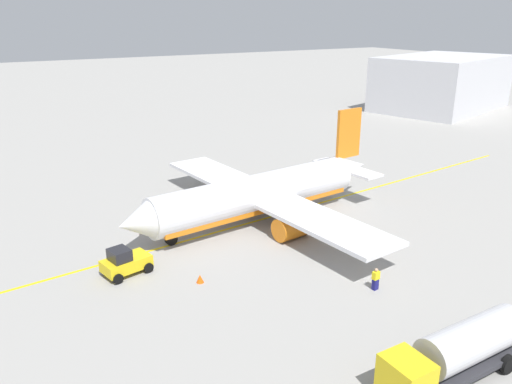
# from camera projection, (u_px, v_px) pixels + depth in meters

# --- Properties ---
(ground_plane) EXTENTS (400.00, 400.00, 0.00)m
(ground_plane) POSITION_uv_depth(u_px,v_px,m) (256.00, 221.00, 49.52)
(ground_plane) COLOR #9E9B96
(airplane) EXTENTS (28.86, 30.85, 9.67)m
(airplane) POSITION_uv_depth(u_px,v_px,m) (260.00, 194.00, 48.91)
(airplane) COLOR white
(airplane) RESTS_ON ground
(fuel_tanker) EXTENTS (10.18, 2.87, 3.15)m
(fuel_tanker) POSITION_uv_depth(u_px,v_px,m) (458.00, 351.00, 27.71)
(fuel_tanker) COLOR #2D2D33
(fuel_tanker) RESTS_ON ground
(pushback_tug) EXTENTS (3.93, 2.95, 2.20)m
(pushback_tug) POSITION_uv_depth(u_px,v_px,m) (125.00, 262.00, 39.16)
(pushback_tug) COLOR yellow
(pushback_tug) RESTS_ON ground
(refueling_worker) EXTENTS (0.56, 0.42, 1.71)m
(refueling_worker) POSITION_uv_depth(u_px,v_px,m) (376.00, 279.00, 36.98)
(refueling_worker) COLOR navy
(refueling_worker) RESTS_ON ground
(safety_cone_nose) EXTENTS (0.58, 0.58, 0.64)m
(safety_cone_nose) POSITION_uv_depth(u_px,v_px,m) (200.00, 279.00, 38.10)
(safety_cone_nose) COLOR #F2590F
(safety_cone_nose) RESTS_ON ground
(safety_cone_wingtip) EXTENTS (0.59, 0.59, 0.65)m
(safety_cone_wingtip) POSITION_uv_depth(u_px,v_px,m) (141.00, 229.00, 46.90)
(safety_cone_wingtip) COLOR #F2590F
(safety_cone_wingtip) RESTS_ON ground
(distant_hangar) EXTENTS (32.51, 25.43, 10.85)m
(distant_hangar) POSITION_uv_depth(u_px,v_px,m) (441.00, 83.00, 106.54)
(distant_hangar) COLOR silver
(distant_hangar) RESTS_ON ground
(taxi_line_marking) EXTENTS (81.96, 8.39, 0.01)m
(taxi_line_marking) POSITION_uv_depth(u_px,v_px,m) (256.00, 221.00, 49.52)
(taxi_line_marking) COLOR yellow
(taxi_line_marking) RESTS_ON ground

